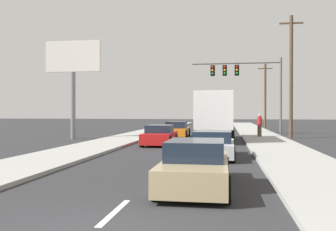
{
  "coord_description": "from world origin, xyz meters",
  "views": [
    {
      "loc": [
        2.25,
        -5.29,
        2.07
      ],
      "look_at": [
        -0.66,
        13.12,
        1.88
      ],
      "focal_mm": 38.67,
      "sensor_mm": 36.0,
      "label": 1
    }
  ],
  "objects_px": {
    "box_truck": "(215,113)",
    "traffic_signal_mast": "(240,76)",
    "car_red": "(160,136)",
    "roadside_billboard": "(73,68)",
    "car_orange": "(177,130)",
    "car_silver": "(213,145)",
    "utility_pole_far": "(265,95)",
    "pedestrian_near_corner": "(260,125)",
    "car_tan": "(196,166)",
    "utility_pole_mid": "(291,75)"
  },
  "relations": [
    {
      "from": "car_orange",
      "to": "roadside_billboard",
      "type": "relative_size",
      "value": 0.54
    },
    {
      "from": "utility_pole_mid",
      "to": "car_red",
      "type": "bearing_deg",
      "value": -141.73
    },
    {
      "from": "car_orange",
      "to": "car_red",
      "type": "xyz_separation_m",
      "value": [
        -0.13,
        -7.15,
        -0.0
      ]
    },
    {
      "from": "car_orange",
      "to": "box_truck",
      "type": "xyz_separation_m",
      "value": [
        3.17,
        -3.42,
        1.38
      ]
    },
    {
      "from": "utility_pole_far",
      "to": "car_red",
      "type": "bearing_deg",
      "value": -110.03
    },
    {
      "from": "roadside_billboard",
      "to": "pedestrian_near_corner",
      "type": "height_order",
      "value": "roadside_billboard"
    },
    {
      "from": "car_red",
      "to": "utility_pole_mid",
      "type": "height_order",
      "value": "utility_pole_mid"
    },
    {
      "from": "car_silver",
      "to": "traffic_signal_mast",
      "type": "distance_m",
      "value": 18.1
    },
    {
      "from": "car_red",
      "to": "traffic_signal_mast",
      "type": "xyz_separation_m",
      "value": [
        5.34,
        11.73,
        4.81
      ]
    },
    {
      "from": "box_truck",
      "to": "car_tan",
      "type": "height_order",
      "value": "box_truck"
    },
    {
      "from": "traffic_signal_mast",
      "to": "box_truck",
      "type": "bearing_deg",
      "value": -104.27
    },
    {
      "from": "car_orange",
      "to": "car_silver",
      "type": "distance_m",
      "value": 13.2
    },
    {
      "from": "box_truck",
      "to": "utility_pole_mid",
      "type": "height_order",
      "value": "utility_pole_mid"
    },
    {
      "from": "box_truck",
      "to": "traffic_signal_mast",
      "type": "height_order",
      "value": "traffic_signal_mast"
    },
    {
      "from": "car_silver",
      "to": "pedestrian_near_corner",
      "type": "height_order",
      "value": "pedestrian_near_corner"
    },
    {
      "from": "box_truck",
      "to": "roadside_billboard",
      "type": "distance_m",
      "value": 11.16
    },
    {
      "from": "car_tan",
      "to": "utility_pole_far",
      "type": "xyz_separation_m",
      "value": [
        5.77,
        36.91,
        3.6
      ]
    },
    {
      "from": "utility_pole_mid",
      "to": "pedestrian_near_corner",
      "type": "height_order",
      "value": "utility_pole_mid"
    },
    {
      "from": "pedestrian_near_corner",
      "to": "car_orange",
      "type": "bearing_deg",
      "value": 177.98
    },
    {
      "from": "car_red",
      "to": "car_tan",
      "type": "distance_m",
      "value": 12.65
    },
    {
      "from": "car_tan",
      "to": "box_truck",
      "type": "bearing_deg",
      "value": 89.74
    },
    {
      "from": "utility_pole_far",
      "to": "roadside_billboard",
      "type": "bearing_deg",
      "value": -127.94
    },
    {
      "from": "car_silver",
      "to": "utility_pole_mid",
      "type": "distance_m",
      "value": 14.63
    },
    {
      "from": "pedestrian_near_corner",
      "to": "car_silver",
      "type": "bearing_deg",
      "value": -104.39
    },
    {
      "from": "box_truck",
      "to": "utility_pole_mid",
      "type": "relative_size",
      "value": 0.79
    },
    {
      "from": "box_truck",
      "to": "utility_pole_far",
      "type": "distance_m",
      "value": 21.81
    },
    {
      "from": "traffic_signal_mast",
      "to": "utility_pole_far",
      "type": "distance_m",
      "value": 13.51
    },
    {
      "from": "utility_pole_far",
      "to": "roadside_billboard",
      "type": "height_order",
      "value": "utility_pole_far"
    },
    {
      "from": "box_truck",
      "to": "utility_pole_far",
      "type": "height_order",
      "value": "utility_pole_far"
    },
    {
      "from": "car_silver",
      "to": "car_red",
      "type": "bearing_deg",
      "value": 121.71
    },
    {
      "from": "car_red",
      "to": "utility_pole_far",
      "type": "bearing_deg",
      "value": 69.97
    },
    {
      "from": "box_truck",
      "to": "pedestrian_near_corner",
      "type": "xyz_separation_m",
      "value": [
        3.38,
        3.19,
        -0.93
      ]
    },
    {
      "from": "car_orange",
      "to": "car_tan",
      "type": "xyz_separation_m",
      "value": [
        3.1,
        -19.39,
        0.01
      ]
    },
    {
      "from": "roadside_billboard",
      "to": "utility_pole_far",
      "type": "bearing_deg",
      "value": 52.06
    },
    {
      "from": "car_silver",
      "to": "traffic_signal_mast",
      "type": "height_order",
      "value": "traffic_signal_mast"
    },
    {
      "from": "traffic_signal_mast",
      "to": "car_tan",
      "type": "bearing_deg",
      "value": -95.02
    },
    {
      "from": "car_tan",
      "to": "traffic_signal_mast",
      "type": "relative_size",
      "value": 0.54
    },
    {
      "from": "traffic_signal_mast",
      "to": "utility_pole_mid",
      "type": "xyz_separation_m",
      "value": [
        3.75,
        -4.55,
        -0.47
      ]
    },
    {
      "from": "car_tan",
      "to": "traffic_signal_mast",
      "type": "distance_m",
      "value": 24.53
    },
    {
      "from": "car_red",
      "to": "car_silver",
      "type": "bearing_deg",
      "value": -58.29
    },
    {
      "from": "car_tan",
      "to": "roadside_billboard",
      "type": "distance_m",
      "value": 19.72
    },
    {
      "from": "car_red",
      "to": "box_truck",
      "type": "xyz_separation_m",
      "value": [
        3.31,
        3.74,
        1.38
      ]
    },
    {
      "from": "car_tan",
      "to": "traffic_signal_mast",
      "type": "xyz_separation_m",
      "value": [
        2.11,
        23.96,
        4.8
      ]
    },
    {
      "from": "traffic_signal_mast",
      "to": "utility_pole_far",
      "type": "height_order",
      "value": "utility_pole_far"
    },
    {
      "from": "car_silver",
      "to": "car_tan",
      "type": "bearing_deg",
      "value": -92.05
    },
    {
      "from": "car_red",
      "to": "car_silver",
      "type": "relative_size",
      "value": 0.96
    },
    {
      "from": "car_orange",
      "to": "car_silver",
      "type": "bearing_deg",
      "value": -75.36
    },
    {
      "from": "car_silver",
      "to": "pedestrian_near_corner",
      "type": "xyz_separation_m",
      "value": [
        3.22,
        12.54,
        0.47
      ]
    },
    {
      "from": "car_silver",
      "to": "car_tan",
      "type": "distance_m",
      "value": 6.62
    },
    {
      "from": "car_silver",
      "to": "roadside_billboard",
      "type": "height_order",
      "value": "roadside_billboard"
    }
  ]
}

